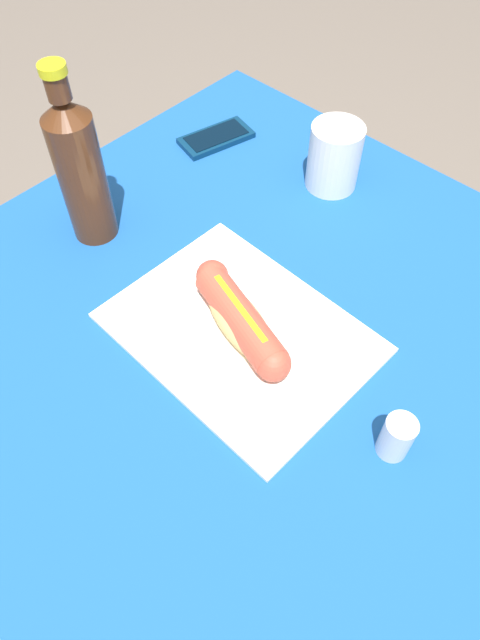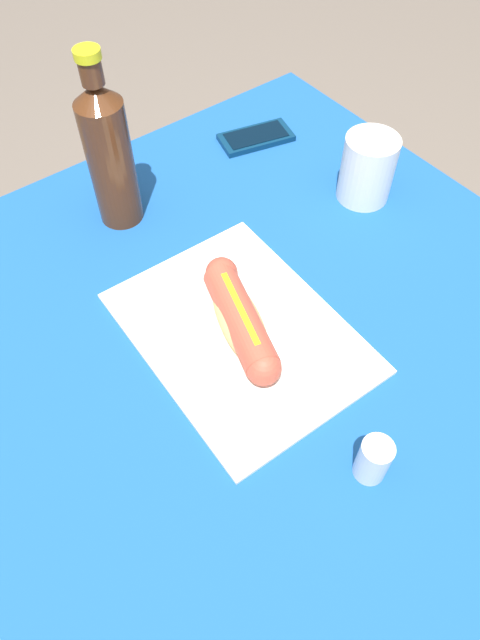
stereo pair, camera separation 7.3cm
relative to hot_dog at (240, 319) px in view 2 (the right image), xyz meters
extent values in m
plane|color=#6B6056|center=(0.04, 0.03, -0.79)|extent=(6.00, 6.00, 0.00)
cylinder|color=brown|center=(-0.34, -0.31, -0.43)|extent=(0.07, 0.07, 0.73)
cylinder|color=brown|center=(-0.34, 0.36, -0.43)|extent=(0.07, 0.07, 0.73)
cube|color=brown|center=(0.04, 0.03, -0.05)|extent=(0.92, 0.83, 0.03)
cube|color=#19519E|center=(0.04, 0.03, -0.03)|extent=(0.98, 0.89, 0.00)
cube|color=white|center=(0.00, 0.00, -0.03)|extent=(0.34, 0.26, 0.01)
ellipsoid|color=#DBB26B|center=(0.00, 0.00, 0.00)|extent=(0.16, 0.10, 0.04)
cylinder|color=#BC4C38|center=(0.00, 0.00, 0.00)|extent=(0.17, 0.09, 0.05)
sphere|color=#BC4C38|center=(0.08, -0.02, 0.00)|extent=(0.04, 0.04, 0.04)
sphere|color=#BC4C38|center=(-0.08, 0.02, 0.00)|extent=(0.04, 0.04, 0.04)
cube|color=yellow|center=(0.00, 0.00, 0.02)|extent=(0.12, 0.04, 0.00)
cube|color=#0A2D4C|center=(-0.32, 0.28, -0.03)|extent=(0.09, 0.14, 0.01)
cube|color=black|center=(-0.32, 0.28, -0.02)|extent=(0.07, 0.12, 0.00)
cylinder|color=#4C2814|center=(-0.29, -0.01, 0.07)|extent=(0.07, 0.07, 0.19)
cone|color=#4C2814|center=(-0.29, -0.01, 0.18)|extent=(0.07, 0.07, 0.03)
cylinder|color=#4C2814|center=(-0.29, -0.01, 0.21)|extent=(0.03, 0.03, 0.03)
cylinder|color=yellow|center=(-0.29, -0.01, 0.23)|extent=(0.03, 0.03, 0.01)
cylinder|color=white|center=(-0.10, 0.32, 0.02)|extent=(0.08, 0.08, 0.11)
cylinder|color=silver|center=(0.24, 0.00, 0.00)|extent=(0.04, 0.04, 0.06)
camera|label=1|loc=(0.30, -0.32, 0.58)|focal=32.10mm
camera|label=2|loc=(0.35, -0.27, 0.58)|focal=32.10mm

